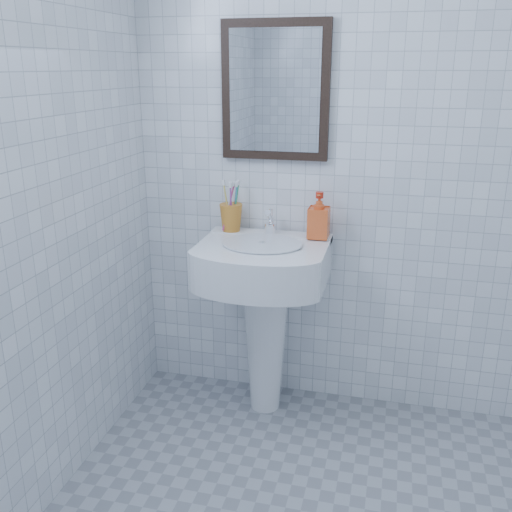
# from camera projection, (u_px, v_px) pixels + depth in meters

# --- Properties ---
(wall_back) EXTENTS (2.20, 0.02, 2.50)m
(wall_back) POSITION_uv_depth(u_px,v_px,m) (365.00, 160.00, 2.61)
(wall_back) COLOR white
(wall_back) RESTS_ON ground
(washbasin) EXTENTS (0.59, 0.43, 0.90)m
(washbasin) POSITION_uv_depth(u_px,v_px,m) (265.00, 298.00, 2.72)
(washbasin) COLOR white
(washbasin) RESTS_ON ground
(faucet) EXTENTS (0.05, 0.12, 0.13)m
(faucet) POSITION_uv_depth(u_px,v_px,m) (270.00, 224.00, 2.71)
(faucet) COLOR white
(faucet) RESTS_ON washbasin
(toothbrush_cup) EXTENTS (0.13, 0.13, 0.13)m
(toothbrush_cup) POSITION_uv_depth(u_px,v_px,m) (231.00, 217.00, 2.76)
(toothbrush_cup) COLOR orange
(toothbrush_cup) RESTS_ON washbasin
(soap_dispenser) EXTENTS (0.10, 0.10, 0.21)m
(soap_dispenser) POSITION_uv_depth(u_px,v_px,m) (319.00, 215.00, 2.64)
(soap_dispenser) COLOR #DD4615
(soap_dispenser) RESTS_ON washbasin
(wall_mirror) EXTENTS (0.50, 0.04, 0.62)m
(wall_mirror) POSITION_uv_depth(u_px,v_px,m) (275.00, 91.00, 2.60)
(wall_mirror) COLOR black
(wall_mirror) RESTS_ON wall_back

